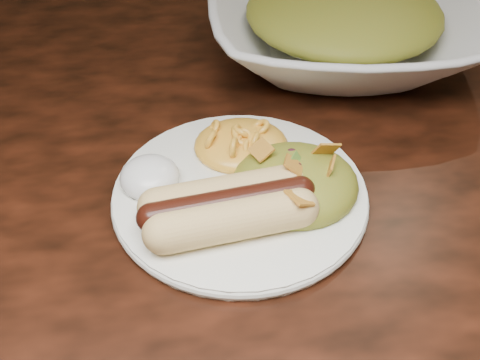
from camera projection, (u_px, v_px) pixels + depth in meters
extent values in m
cube|color=#3D170B|center=(138.00, 172.00, 0.54)|extent=(1.60, 0.90, 0.04)
cylinder|color=white|center=(240.00, 194.00, 0.48)|extent=(0.22, 0.22, 0.01)
cylinder|color=#FAD770|center=(230.00, 222.00, 0.43)|extent=(0.11, 0.05, 0.03)
cylinder|color=#FAD770|center=(226.00, 194.00, 0.45)|extent=(0.11, 0.05, 0.03)
cylinder|color=#481C0F|center=(228.00, 204.00, 0.43)|extent=(0.12, 0.04, 0.02)
ellipsoid|color=orange|center=(241.00, 134.00, 0.51)|extent=(0.10, 0.09, 0.03)
ellipsoid|color=white|center=(149.00, 171.00, 0.47)|extent=(0.06, 0.06, 0.03)
ellipsoid|color=#9B6510|center=(295.00, 177.00, 0.47)|extent=(0.11, 0.10, 0.04)
imported|color=silver|center=(342.00, 28.00, 0.64)|extent=(0.34, 0.34, 0.07)
ellipsoid|color=#9B6510|center=(343.00, 17.00, 0.63)|extent=(0.25, 0.25, 0.05)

